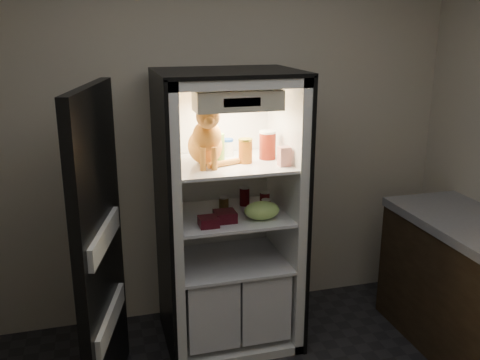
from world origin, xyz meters
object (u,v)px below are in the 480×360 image
at_px(soda_can_c, 266,208).
at_px(berry_box_left, 209,222).
at_px(parmesan_shaker, 220,147).
at_px(grape_bag, 262,210).
at_px(salsa_jar, 245,151).
at_px(refrigerator, 227,231).
at_px(cream_carton, 284,156).
at_px(mayo_tub, 227,147).
at_px(pepper_jar, 267,145).
at_px(soda_can_a, 245,196).
at_px(berry_box_right, 225,216).
at_px(tabby_cat, 206,140).
at_px(soda_can_b, 265,201).
at_px(condiment_jar, 224,203).

xyz_separation_m(soda_can_c, berry_box_left, (-0.40, -0.08, -0.03)).
height_order(parmesan_shaker, grape_bag, parmesan_shaker).
bearing_deg(berry_box_left, soda_can_c, 11.38).
distance_m(salsa_jar, berry_box_left, 0.51).
xyz_separation_m(refrigerator, cream_carton, (0.31, -0.23, 0.56)).
relative_size(mayo_tub, pepper_jar, 0.62).
xyz_separation_m(mayo_tub, soda_can_a, (0.11, -0.04, -0.34)).
height_order(salsa_jar, berry_box_right, salsa_jar).
xyz_separation_m(tabby_cat, soda_can_b, (0.40, 0.03, -0.45)).
bearing_deg(tabby_cat, parmesan_shaker, 50.31).
bearing_deg(berry_box_right, grape_bag, -5.65).
height_order(cream_carton, soda_can_b, cream_carton).
xyz_separation_m(mayo_tub, cream_carton, (0.28, -0.35, 0.00)).
distance_m(refrigerator, berry_box_right, 0.27).
distance_m(parmesan_shaker, grape_bag, 0.50).
height_order(salsa_jar, grape_bag, salsa_jar).
height_order(parmesan_shaker, pepper_jar, pepper_jar).
xyz_separation_m(cream_carton, soda_can_b, (-0.07, 0.18, -0.35)).
distance_m(cream_carton, berry_box_left, 0.63).
bearing_deg(grape_bag, mayo_tub, 113.05).
height_order(refrigerator, condiment_jar, refrigerator).
xyz_separation_m(mayo_tub, soda_can_c, (0.19, -0.28, -0.35)).
height_order(soda_can_a, grape_bag, soda_can_a).
bearing_deg(berry_box_right, salsa_jar, 29.84).
relative_size(cream_carton, soda_can_c, 1.08).
xyz_separation_m(soda_can_b, grape_bag, (-0.07, -0.16, -0.00)).
relative_size(salsa_jar, condiment_jar, 1.74).
bearing_deg(cream_carton, pepper_jar, 102.74).
relative_size(mayo_tub, cream_carton, 0.96).
distance_m(refrigerator, soda_can_c, 0.34).
bearing_deg(parmesan_shaker, berry_box_right, -95.51).
bearing_deg(soda_can_c, parmesan_shaker, 143.51).
height_order(refrigerator, mayo_tub, refrigerator).
bearing_deg(pepper_jar, salsa_jar, -159.38).
height_order(parmesan_shaker, soda_can_a, parmesan_shaker).
height_order(soda_can_b, soda_can_c, soda_can_b).
distance_m(refrigerator, tabby_cat, 0.68).
bearing_deg(cream_carton, tabby_cat, 162.42).
distance_m(tabby_cat, mayo_tub, 0.30).
relative_size(soda_can_a, condiment_jar, 1.39).
bearing_deg(berry_box_left, pepper_jar, 25.26).
bearing_deg(mayo_tub, grape_bag, -66.95).
xyz_separation_m(refrigerator, tabby_cat, (-0.15, -0.08, 0.66)).
height_order(refrigerator, berry_box_left, refrigerator).
xyz_separation_m(parmesan_shaker, grape_bag, (0.22, -0.24, -0.38)).
distance_m(tabby_cat, cream_carton, 0.50).
height_order(cream_carton, grape_bag, cream_carton).
bearing_deg(pepper_jar, grape_bag, -117.37).
height_order(pepper_jar, soda_can_b, pepper_jar).
bearing_deg(parmesan_shaker, berry_box_left, -117.31).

